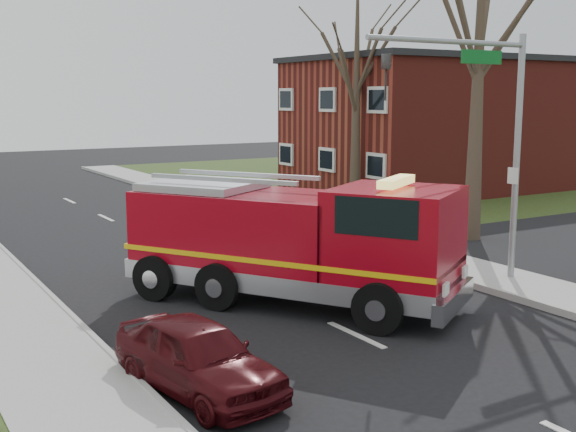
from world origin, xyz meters
TOP-DOWN VIEW (x-y plane):
  - ground at (0.00, 0.00)m, footprint 120.00×120.00m
  - sidewalk_right at (6.20, 0.00)m, footprint 2.40×80.00m
  - sidewalk_left at (-6.20, 0.00)m, footprint 2.40×80.00m
  - brick_building at (19.00, 18.00)m, footprint 15.40×10.40m
  - health_center_sign at (10.50, 12.50)m, footprint 0.12×2.00m
  - bare_tree_near at (9.50, 6.00)m, footprint 6.00×6.00m
  - bare_tree_far at (11.00, 15.00)m, footprint 5.25×5.25m
  - traffic_signal_mast at (5.21, 1.50)m, footprint 5.29×0.18m
  - fire_engine at (0.19, 2.83)m, footprint 6.74×8.43m
  - parked_car_maroon at (-4.20, -1.03)m, footprint 2.16×4.04m

SIDE VIEW (x-z plane):
  - ground at x=0.00m, z-range 0.00..0.00m
  - sidewalk_right at x=6.20m, z-range 0.00..0.15m
  - sidewalk_left at x=-6.20m, z-range 0.00..0.15m
  - parked_car_maroon at x=-4.20m, z-range 0.00..1.31m
  - health_center_sign at x=10.50m, z-range 0.18..1.58m
  - fire_engine at x=0.19m, z-range -0.16..3.15m
  - brick_building at x=19.00m, z-range 0.03..7.28m
  - traffic_signal_mast at x=5.21m, z-range 1.31..8.11m
  - bare_tree_far at x=11.00m, z-range 1.24..11.74m
  - bare_tree_near at x=9.50m, z-range 1.41..13.41m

